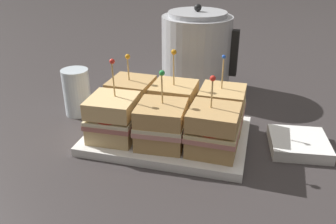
% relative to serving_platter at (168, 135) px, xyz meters
% --- Properties ---
extents(ground_plane, '(6.00, 6.00, 0.00)m').
position_rel_serving_platter_xyz_m(ground_plane, '(0.00, 0.00, -0.01)').
color(ground_plane, '#383333').
extents(serving_platter, '(0.34, 0.24, 0.02)m').
position_rel_serving_platter_xyz_m(serving_platter, '(0.00, 0.00, 0.00)').
color(serving_platter, white).
rests_on(serving_platter, ground_plane).
extents(sandwich_front_left, '(0.10, 0.10, 0.17)m').
position_rel_serving_platter_xyz_m(sandwich_front_left, '(-0.10, -0.05, 0.05)').
color(sandwich_front_left, '#DBB77A').
rests_on(sandwich_front_left, serving_platter).
extents(sandwich_front_center, '(0.10, 0.10, 0.16)m').
position_rel_serving_platter_xyz_m(sandwich_front_center, '(0.00, -0.05, 0.05)').
color(sandwich_front_center, tan).
rests_on(sandwich_front_center, serving_platter).
extents(sandwich_front_right, '(0.10, 0.10, 0.15)m').
position_rel_serving_platter_xyz_m(sandwich_front_right, '(0.10, -0.05, 0.05)').
color(sandwich_front_right, tan).
rests_on(sandwich_front_right, serving_platter).
extents(sandwich_back_left, '(0.10, 0.10, 0.15)m').
position_rel_serving_platter_xyz_m(sandwich_back_left, '(-0.10, 0.05, 0.05)').
color(sandwich_back_left, tan).
rests_on(sandwich_back_left, serving_platter).
extents(sandwich_back_center, '(0.10, 0.10, 0.17)m').
position_rel_serving_platter_xyz_m(sandwich_back_center, '(0.00, 0.05, 0.05)').
color(sandwich_back_center, tan).
rests_on(sandwich_back_center, serving_platter).
extents(sandwich_back_right, '(0.10, 0.10, 0.16)m').
position_rel_serving_platter_xyz_m(sandwich_back_right, '(0.11, 0.05, 0.05)').
color(sandwich_back_right, tan).
rests_on(sandwich_back_right, serving_platter).
extents(kettle_steel, '(0.21, 0.19, 0.24)m').
position_rel_serving_platter_xyz_m(kettle_steel, '(-0.00, 0.30, 0.10)').
color(kettle_steel, '#B7BABF').
rests_on(kettle_steel, ground_plane).
extents(drinking_glass, '(0.07, 0.07, 0.11)m').
position_rel_serving_platter_xyz_m(drinking_glass, '(-0.25, 0.07, 0.05)').
color(drinking_glass, silver).
rests_on(drinking_glass, ground_plane).
extents(napkin_stack, '(0.13, 0.13, 0.02)m').
position_rel_serving_platter_xyz_m(napkin_stack, '(0.27, 0.03, 0.00)').
color(napkin_stack, white).
rests_on(napkin_stack, ground_plane).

